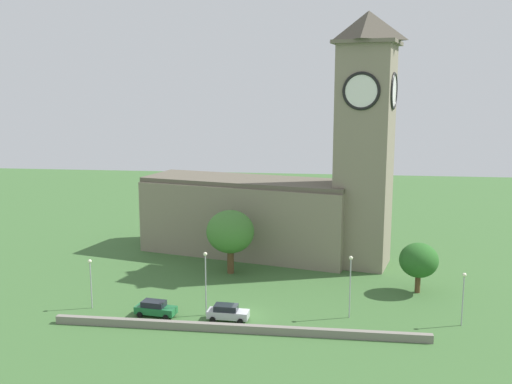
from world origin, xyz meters
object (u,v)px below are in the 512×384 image
(streetlamp_central, at_px, (350,277))
(tree_by_tower, at_px, (419,260))
(car_green, at_px, (155,308))
(tree_riverside_east, at_px, (230,232))
(car_silver, at_px, (228,312))
(streetlamp_east_mid, at_px, (463,290))
(church, at_px, (283,193))
(streetlamp_west_end, at_px, (91,275))
(streetlamp_west_mid, at_px, (206,274))

(streetlamp_central, xyz_separation_m, tree_by_tower, (8.85, 9.50, -0.58))
(car_green, relative_size, tree_riverside_east, 0.54)
(car_silver, relative_size, streetlamp_central, 0.65)
(car_green, xyz_separation_m, streetlamp_east_mid, (34.00, 1.59, 3.19))
(church, relative_size, streetlamp_central, 5.51)
(tree_by_tower, bearing_deg, streetlamp_west_end, -165.05)
(streetlamp_west_end, distance_m, tree_riverside_east, 20.74)
(streetlamp_west_end, relative_size, tree_riverside_east, 0.66)
(car_green, relative_size, streetlamp_west_mid, 0.65)
(church, xyz_separation_m, streetlamp_central, (9.47, -23.72, -5.20))
(streetlamp_west_mid, distance_m, streetlamp_east_mid, 28.33)
(car_green, relative_size, car_silver, 1.04)
(tree_by_tower, bearing_deg, car_silver, -151.74)
(streetlamp_central, bearing_deg, streetlamp_east_mid, -3.31)
(tree_riverside_east, height_order, tree_by_tower, tree_riverside_east)
(streetlamp_west_end, relative_size, tree_by_tower, 0.92)
(tree_riverside_east, bearing_deg, streetlamp_central, -41.70)
(streetlamp_west_end, xyz_separation_m, streetlamp_east_mid, (42.15, 0.19, 0.02))
(tree_by_tower, bearing_deg, church, 142.17)
(streetlamp_west_mid, bearing_deg, tree_riverside_east, 89.46)
(streetlamp_west_end, bearing_deg, car_silver, -5.66)
(tree_by_tower, bearing_deg, streetlamp_central, -132.97)
(streetlamp_east_mid, xyz_separation_m, tree_by_tower, (-3.24, 10.20, 0.13))
(church, xyz_separation_m, tree_by_tower, (18.32, -14.22, -5.78))
(streetlamp_central, bearing_deg, tree_riverside_east, 138.30)
(car_green, height_order, tree_by_tower, tree_by_tower)
(car_silver, bearing_deg, tree_by_tower, 28.26)
(church, relative_size, car_green, 8.20)
(streetlamp_east_mid, bearing_deg, streetlamp_west_mid, -178.76)
(streetlamp_central, bearing_deg, tree_by_tower, 47.03)
(church, height_order, tree_riverside_east, church)
(church, bearing_deg, streetlamp_east_mid, -48.56)
(streetlamp_west_end, bearing_deg, church, 50.09)
(streetlamp_west_end, height_order, streetlamp_west_mid, streetlamp_west_mid)
(church, xyz_separation_m, car_silver, (-4.05, -26.25, -9.08))
(car_green, height_order, car_silver, car_silver)
(church, xyz_separation_m, streetlamp_east_mid, (21.56, -24.42, -5.92))
(church, relative_size, streetlamp_west_end, 6.69)
(tree_riverside_east, relative_size, tree_by_tower, 1.39)
(streetlamp_central, bearing_deg, car_silver, -169.41)
(car_green, relative_size, tree_by_tower, 0.75)
(church, height_order, streetlamp_west_end, church)
(streetlamp_central, bearing_deg, streetlamp_west_mid, -175.38)
(church, xyz_separation_m, car_green, (-12.44, -26.01, -9.11))
(car_green, distance_m, streetlamp_east_mid, 34.19)
(streetlamp_west_mid, bearing_deg, streetlamp_west_end, 178.25)
(car_silver, xyz_separation_m, streetlamp_central, (13.52, 2.53, 3.88))
(streetlamp_central, relative_size, tree_riverside_east, 0.80)
(tree_riverside_east, distance_m, tree_by_tower, 25.44)
(streetlamp_west_end, distance_m, tree_by_tower, 40.27)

